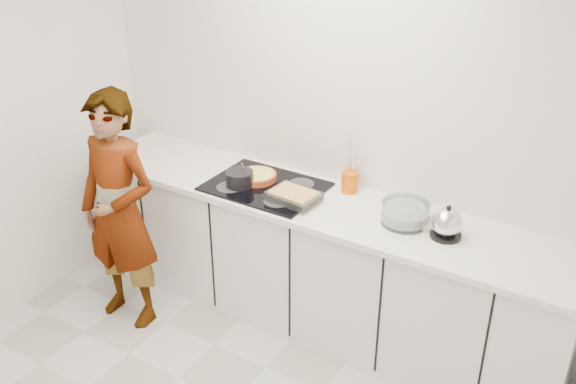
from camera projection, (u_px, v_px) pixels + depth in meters
The scene contains 12 objects.
wall_back at pixel (341, 124), 4.00m from camera, with size 3.60×0.00×2.60m, color white.
base_cabinets at pixel (313, 264), 4.16m from camera, with size 3.20×0.58×0.87m, color white.
countertop at pixel (315, 203), 3.95m from camera, with size 3.24×0.64×0.04m, color white.
hob at pixel (266, 186), 4.09m from camera, with size 0.72×0.54×0.01m, color black.
tart_dish at pixel (257, 176), 4.15m from camera, with size 0.28×0.28×0.04m.
saucepan at pixel (240, 178), 4.06m from camera, with size 0.18×0.18×0.17m.
baking_dish at pixel (294, 196), 3.89m from camera, with size 0.31×0.24×0.06m.
mixing_bowl at pixel (405, 214), 3.66m from camera, with size 0.29×0.29×0.13m.
tea_towel at pixel (439, 225), 3.64m from camera, with size 0.20×0.14×0.03m, color white.
kettle at pixel (447, 224), 3.51m from camera, with size 0.23×0.23×0.20m.
utensil_crock at pixel (350, 182), 4.01m from camera, with size 0.11×0.11×0.14m, color #D35805.
cook at pixel (119, 212), 4.04m from camera, with size 0.58×0.38×1.59m, color white.
Camera 1 is at (1.70, -1.76, 2.75)m, focal length 40.00 mm.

